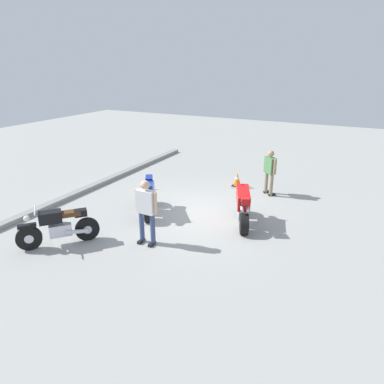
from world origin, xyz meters
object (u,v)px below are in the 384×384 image
motorcycle_blue_sportbike (148,196)px  person_in_white_shirt (146,208)px  motorcycle_black_cruiser (58,227)px  person_in_green_shirt (270,170)px  motorcycle_red_sportbike (243,205)px  traffic_cone (237,180)px

motorcycle_blue_sportbike → person_in_white_shirt: 2.08m
motorcycle_blue_sportbike → motorcycle_black_cruiser: bearing=-48.3°
motorcycle_black_cruiser → person_in_green_shirt: size_ratio=0.99×
person_in_white_shirt → person_in_green_shirt: bearing=161.0°
motorcycle_blue_sportbike → motorcycle_red_sportbike: bearing=71.7°
motorcycle_blue_sportbike → motorcycle_black_cruiser: size_ratio=1.09×
traffic_cone → person_in_white_shirt: bearing=174.3°
motorcycle_blue_sportbike → traffic_cone: 4.14m
motorcycle_black_cruiser → person_in_green_shirt: 7.36m
motorcycle_red_sportbike → person_in_green_shirt: 2.82m
person_in_white_shirt → traffic_cone: (5.51, -0.55, -0.76)m
motorcycle_blue_sportbike → motorcycle_black_cruiser: (-2.82, 0.95, -0.07)m
motorcycle_red_sportbike → motorcycle_black_cruiser: 5.18m
motorcycle_black_cruiser → motorcycle_blue_sportbike: bearing=-157.0°
motorcycle_red_sportbike → motorcycle_black_cruiser: motorcycle_red_sportbike is taller
motorcycle_red_sportbike → motorcycle_black_cruiser: (-3.41, 3.89, -0.07)m
motorcycle_red_sportbike → person_in_white_shirt: bearing=118.4°
motorcycle_black_cruiser → person_in_green_shirt: person_in_green_shirt is taller
motorcycle_blue_sportbike → motorcycle_black_cruiser: motorcycle_blue_sportbike is taller
traffic_cone → motorcycle_black_cruiser: bearing=158.6°
motorcycle_blue_sportbike → motorcycle_red_sportbike: same height
person_in_green_shirt → traffic_cone: size_ratio=3.12×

